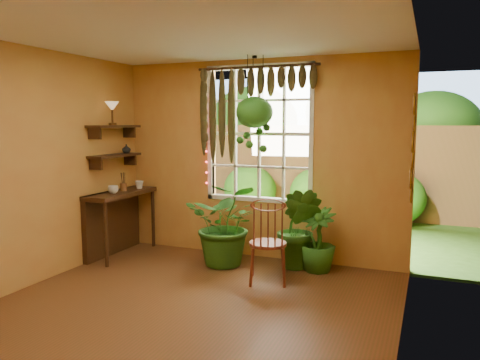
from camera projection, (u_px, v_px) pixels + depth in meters
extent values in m
plane|color=brown|center=(177.00, 318.00, 4.47)|extent=(4.50, 4.50, 0.00)
plane|color=silver|center=(172.00, 26.00, 4.13)|extent=(4.50, 4.50, 0.00)
plane|color=gold|center=(258.00, 160.00, 6.37)|extent=(4.00, 0.00, 4.00)
plane|color=gold|center=(13.00, 169.00, 5.05)|extent=(0.00, 4.50, 4.50)
plane|color=gold|center=(404.00, 189.00, 3.55)|extent=(0.00, 4.50, 4.50)
cube|color=white|center=(259.00, 134.00, 6.35)|extent=(1.52, 0.10, 1.86)
cube|color=white|center=(260.00, 134.00, 6.38)|extent=(1.38, 0.01, 1.78)
cylinder|color=#3D2410|center=(257.00, 67.00, 6.14)|extent=(1.70, 0.04, 0.04)
cube|color=#3D2410|center=(121.00, 194.00, 6.51)|extent=(0.40, 1.20, 0.06)
cube|color=#3D2410|center=(112.00, 222.00, 6.62)|extent=(0.08, 1.18, 0.90)
cylinder|color=#3D2410|center=(106.00, 234.00, 5.99)|extent=(0.05, 0.05, 0.86)
cylinder|color=#3D2410|center=(153.00, 218.00, 7.00)|extent=(0.05, 0.05, 0.86)
cube|color=#3D2410|center=(115.00, 155.00, 6.47)|extent=(0.25, 0.90, 0.04)
cube|color=#3D2410|center=(114.00, 126.00, 6.42)|extent=(0.25, 0.90, 0.04)
cube|color=#295017|center=(330.00, 202.00, 11.13)|extent=(14.00, 10.00, 0.04)
cube|color=brown|center=(313.00, 170.00, 9.36)|extent=(12.00, 0.10, 1.80)
plane|color=#90B9F1|center=(345.00, 134.00, 12.59)|extent=(12.00, 0.00, 12.00)
cylinder|color=maroon|center=(268.00, 244.00, 5.43)|extent=(0.55, 0.55, 0.04)
torus|color=maroon|center=(268.00, 205.00, 5.19)|extent=(0.40, 0.17, 0.41)
imported|color=#1B5216|center=(227.00, 224.00, 6.06)|extent=(1.13, 1.03, 1.10)
imported|color=#1B5216|center=(299.00, 228.00, 5.91)|extent=(0.66, 0.58, 1.05)
imported|color=#1B5216|center=(318.00, 240.00, 5.83)|extent=(0.58, 0.58, 0.80)
ellipsoid|color=black|center=(254.00, 118.00, 6.02)|extent=(0.28, 0.28, 0.17)
ellipsoid|color=#1B5216|center=(254.00, 112.00, 6.01)|extent=(0.48, 0.48, 0.41)
imported|color=silver|center=(113.00, 190.00, 6.31)|extent=(0.17, 0.17, 0.11)
imported|color=beige|center=(139.00, 185.00, 6.77)|extent=(0.12, 0.12, 0.11)
cylinder|color=brown|center=(124.00, 187.00, 6.56)|extent=(0.09, 0.09, 0.11)
imported|color=#B2AD99|center=(126.00, 149.00, 6.69)|extent=(0.15, 0.15, 0.13)
cylinder|color=#523317|center=(113.00, 124.00, 6.36)|extent=(0.11, 0.11, 0.03)
cylinder|color=#523317|center=(112.00, 117.00, 6.35)|extent=(0.03, 0.03, 0.19)
cone|color=slate|center=(112.00, 106.00, 6.33)|extent=(0.19, 0.19, 0.13)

